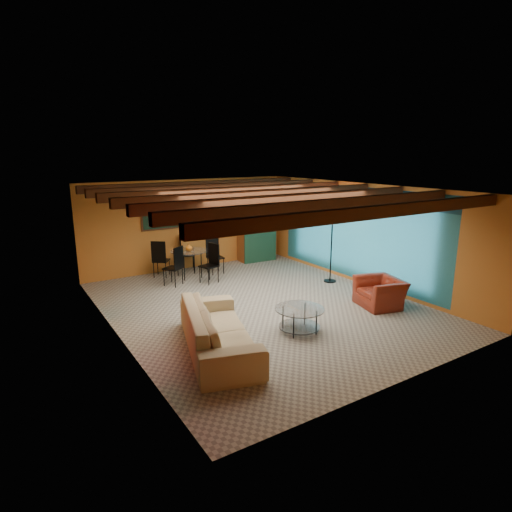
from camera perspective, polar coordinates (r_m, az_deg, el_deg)
room at (r=9.45m, az=0.29°, el=7.04°), size 6.52×8.01×2.71m
sofa at (r=7.70m, az=-5.12°, el=-9.79°), size 1.82×2.93×0.80m
armchair at (r=10.20m, az=16.37°, el=-4.73°), size 1.11×1.20×0.66m
coffee_table at (r=8.51m, az=5.87°, el=-8.54°), size 1.15×1.15×0.50m
dining_table at (r=12.14m, az=-8.99°, el=-0.37°), size 2.13×2.13×1.08m
armoire at (r=13.82m, az=-0.04°, el=3.42°), size 1.15×0.61×1.97m
floor_lamp at (r=11.63m, az=10.13°, el=1.43°), size 0.53×0.53×2.05m
ceiling_fan at (r=9.36m, az=0.66°, el=6.96°), size 1.50×1.50×0.44m
painting at (r=12.60m, az=-12.74°, el=5.14°), size 1.05×0.03×0.65m
potted_plant at (r=13.65m, az=-0.04°, el=8.57°), size 0.53×0.48×0.52m
vase at (r=12.00m, az=-9.11°, el=2.59°), size 0.23×0.23×0.20m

